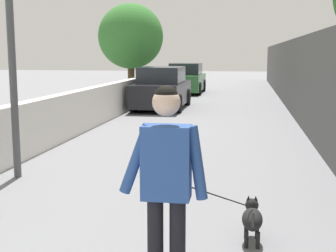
# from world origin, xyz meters

# --- Properties ---
(ground_plane) EXTENTS (80.00, 80.00, 0.00)m
(ground_plane) POSITION_xyz_m (14.00, 0.00, 0.00)
(ground_plane) COLOR gray
(wall_left) EXTENTS (48.00, 0.30, 1.09)m
(wall_left) POSITION_xyz_m (12.00, 2.96, 0.54)
(wall_left) COLOR silver
(wall_left) RESTS_ON ground
(fence_right) EXTENTS (48.00, 0.30, 2.52)m
(fence_right) POSITION_xyz_m (12.00, -2.96, 1.26)
(fence_right) COLOR #4C4C4C
(fence_right) RESTS_ON ground
(tree_left_near) EXTENTS (2.77, 2.77, 4.13)m
(tree_left_near) POSITION_xyz_m (19.00, 3.63, 2.75)
(tree_left_near) COLOR #473523
(tree_left_near) RESTS_ON ground
(person_skateboarder) EXTENTS (0.22, 0.71, 1.71)m
(person_skateboarder) POSITION_xyz_m (2.83, -0.71, 1.08)
(person_skateboarder) COLOR black
(person_skateboarder) RESTS_ON skateboard
(dog) EXTENTS (1.71, 0.82, 1.06)m
(dog) POSITION_xyz_m (4.22, -1.40, 0.27)
(dog) COLOR black
(dog) RESTS_ON ground
(car_near) EXTENTS (3.99, 1.80, 1.54)m
(car_near) POSITION_xyz_m (16.41, 1.81, 0.71)
(car_near) COLOR black
(car_near) RESTS_ON ground
(car_far) EXTENTS (3.89, 1.80, 1.54)m
(car_far) POSITION_xyz_m (23.39, 1.81, 0.71)
(car_far) COLOR #336B38
(car_far) RESTS_ON ground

